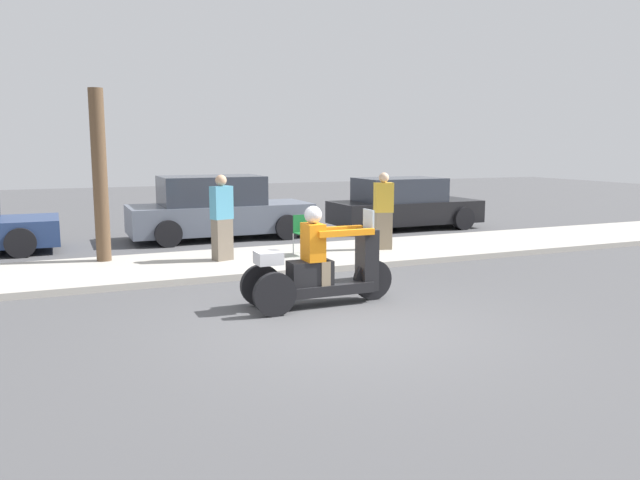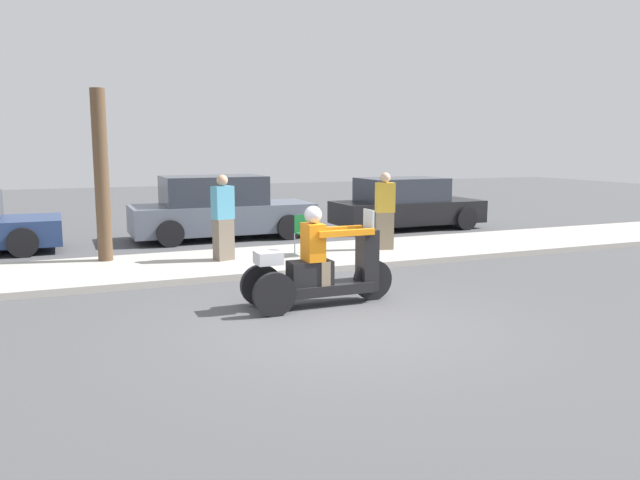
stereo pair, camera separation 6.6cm
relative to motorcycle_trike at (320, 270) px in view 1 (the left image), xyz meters
The scene contains 9 objects.
ground_plane 1.22m from the motorcycle_trike, 96.87° to the right, with size 60.00×60.00×0.00m, color #4C4C4F.
sidewalk_strip 3.55m from the motorcycle_trike, 92.13° to the left, with size 28.00×2.80×0.12m.
motorcycle_trike is the anchor object (origin of this frame).
spectator_with_child 3.63m from the motorcycle_trike, 99.04° to the left, with size 0.46×0.36×1.68m.
spectator_mid_group 4.60m from the motorcycle_trike, 49.39° to the left, with size 0.44×0.33×1.67m.
folding_chair_set_back 3.72m from the motorcycle_trike, 71.52° to the left, with size 0.49×0.49×0.82m.
parked_car_lot_right 7.22m from the motorcycle_trike, 88.02° to the left, with size 4.56×1.99×1.60m.
parked_car_lot_center 8.94m from the motorcycle_trike, 51.44° to the left, with size 4.25×1.93×1.45m.
tree_trunk 5.34m from the motorcycle_trike, 121.68° to the left, with size 0.28×0.28×3.32m.
Camera 1 is at (-3.43, -7.25, 2.37)m, focal length 35.00 mm.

